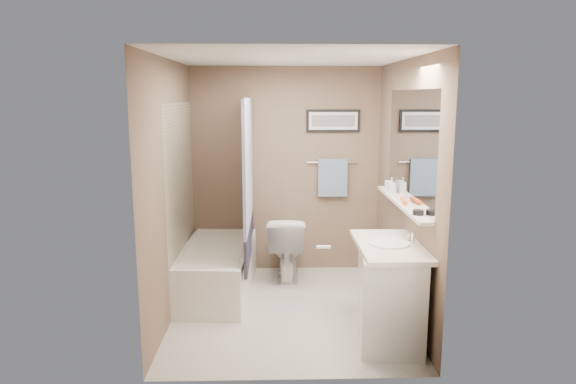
{
  "coord_description": "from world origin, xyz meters",
  "views": [
    {
      "loc": [
        -0.13,
        -4.72,
        2.07
      ],
      "look_at": [
        0.0,
        0.15,
        1.15
      ],
      "focal_mm": 32.0,
      "sensor_mm": 36.0,
      "label": 1
    }
  ],
  "objects_px": {
    "soap_bottle": "(392,185)",
    "toilet": "(287,247)",
    "bathtub": "(217,270)",
    "candle_bowl_near": "(418,212)",
    "hair_brush_front": "(404,201)",
    "glass_jar": "(389,185)",
    "vanity": "(389,294)"
  },
  "relations": [
    {
      "from": "bathtub",
      "to": "vanity",
      "type": "xyz_separation_m",
      "value": [
        1.6,
        -1.08,
        0.15
      ]
    },
    {
      "from": "candle_bowl_near",
      "to": "hair_brush_front",
      "type": "xyz_separation_m",
      "value": [
        0.0,
        0.46,
        0.0
      ]
    },
    {
      "from": "bathtub",
      "to": "candle_bowl_near",
      "type": "bearing_deg",
      "value": -30.02
    },
    {
      "from": "toilet",
      "to": "glass_jar",
      "type": "distance_m",
      "value": 1.38
    },
    {
      "from": "bathtub",
      "to": "candle_bowl_near",
      "type": "xyz_separation_m",
      "value": [
        1.79,
        -1.18,
        0.89
      ]
    },
    {
      "from": "soap_bottle",
      "to": "hair_brush_front",
      "type": "bearing_deg",
      "value": -90.0
    },
    {
      "from": "bathtub",
      "to": "glass_jar",
      "type": "bearing_deg",
      "value": 0.99
    },
    {
      "from": "toilet",
      "to": "vanity",
      "type": "relative_size",
      "value": 0.82
    },
    {
      "from": "hair_brush_front",
      "to": "soap_bottle",
      "type": "distance_m",
      "value": 0.51
    },
    {
      "from": "vanity",
      "to": "candle_bowl_near",
      "type": "xyz_separation_m",
      "value": [
        0.19,
        -0.1,
        0.73
      ]
    },
    {
      "from": "toilet",
      "to": "glass_jar",
      "type": "height_order",
      "value": "glass_jar"
    },
    {
      "from": "hair_brush_front",
      "to": "glass_jar",
      "type": "xyz_separation_m",
      "value": [
        0.0,
        0.64,
        0.03
      ]
    },
    {
      "from": "vanity",
      "to": "hair_brush_front",
      "type": "distance_m",
      "value": 0.84
    },
    {
      "from": "bathtub",
      "to": "glass_jar",
      "type": "distance_m",
      "value": 2.01
    },
    {
      "from": "candle_bowl_near",
      "to": "soap_bottle",
      "type": "height_order",
      "value": "soap_bottle"
    },
    {
      "from": "soap_bottle",
      "to": "glass_jar",
      "type": "bearing_deg",
      "value": 90.0
    },
    {
      "from": "bathtub",
      "to": "soap_bottle",
      "type": "xyz_separation_m",
      "value": [
        1.79,
        -0.21,
        0.94
      ]
    },
    {
      "from": "bathtub",
      "to": "toilet",
      "type": "relative_size",
      "value": 2.02
    },
    {
      "from": "candle_bowl_near",
      "to": "soap_bottle",
      "type": "xyz_separation_m",
      "value": [
        0.0,
        0.97,
        0.06
      ]
    },
    {
      "from": "toilet",
      "to": "soap_bottle",
      "type": "bearing_deg",
      "value": 152.24
    },
    {
      "from": "candle_bowl_near",
      "to": "hair_brush_front",
      "type": "bearing_deg",
      "value": 90.0
    },
    {
      "from": "vanity",
      "to": "bathtub",
      "type": "bearing_deg",
      "value": 152.95
    },
    {
      "from": "bathtub",
      "to": "candle_bowl_near",
      "type": "relative_size",
      "value": 16.67
    },
    {
      "from": "candle_bowl_near",
      "to": "glass_jar",
      "type": "distance_m",
      "value": 1.1
    },
    {
      "from": "bathtub",
      "to": "soap_bottle",
      "type": "height_order",
      "value": "soap_bottle"
    },
    {
      "from": "vanity",
      "to": "soap_bottle",
      "type": "height_order",
      "value": "soap_bottle"
    },
    {
      "from": "hair_brush_front",
      "to": "glass_jar",
      "type": "bearing_deg",
      "value": 90.0
    },
    {
      "from": "candle_bowl_near",
      "to": "glass_jar",
      "type": "height_order",
      "value": "glass_jar"
    },
    {
      "from": "candle_bowl_near",
      "to": "glass_jar",
      "type": "xyz_separation_m",
      "value": [
        0.0,
        1.1,
        0.03
      ]
    },
    {
      "from": "soap_bottle",
      "to": "toilet",
      "type": "bearing_deg",
      "value": 149.51
    },
    {
      "from": "toilet",
      "to": "soap_bottle",
      "type": "xyz_separation_m",
      "value": [
        1.03,
        -0.61,
        0.82
      ]
    },
    {
      "from": "toilet",
      "to": "vanity",
      "type": "bearing_deg",
      "value": 122.54
    }
  ]
}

